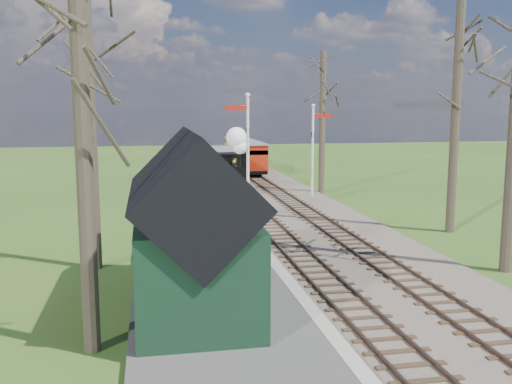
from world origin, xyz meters
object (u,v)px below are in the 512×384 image
at_px(red_carriage_a, 250,157).
at_px(person, 238,256).
at_px(red_carriage_b, 239,152).
at_px(semaphore_far, 314,143).
at_px(locomotive, 235,164).
at_px(sign_board, 242,243).
at_px(semaphore_near, 246,147).
at_px(station_shed, 193,232).
at_px(bench, 224,268).
at_px(coach, 223,163).

distance_m(red_carriage_a, person, 28.04).
xyz_separation_m(red_carriage_a, red_carriage_b, (0.00, 5.50, 0.00)).
bearing_deg(semaphore_far, locomotive, 147.61).
height_order(red_carriage_a, sign_board, red_carriage_a).
height_order(semaphore_near, semaphore_far, semaphore_near).
bearing_deg(station_shed, red_carriage_a, 76.99).
bearing_deg(red_carriage_a, sign_board, -100.80).
relative_size(bench, person, 1.10).
bearing_deg(coach, person, -96.32).
relative_size(red_carriage_a, sign_board, 4.70).
height_order(sign_board, person, person).
bearing_deg(locomotive, semaphore_far, -32.39).
bearing_deg(red_carriage_b, locomotive, -100.17).
distance_m(red_carriage_b, bench, 33.71).
relative_size(semaphore_far, red_carriage_a, 1.13).
relative_size(locomotive, person, 2.92).
xyz_separation_m(locomotive, coach, (0.01, 6.06, -0.51)).
relative_size(coach, red_carriage_b, 1.30).
distance_m(red_carriage_a, sign_board, 25.60).
bearing_deg(red_carriage_b, semaphore_near, -98.21).
distance_m(semaphore_near, coach, 15.03).
bearing_deg(red_carriage_b, person, -99.14).
bearing_deg(semaphore_far, sign_board, -116.29).
relative_size(red_carriage_a, red_carriage_b, 1.00).
height_order(red_carriage_b, bench, red_carriage_b).
bearing_deg(bench, person, 20.23).
bearing_deg(semaphore_near, sign_board, -101.06).
xyz_separation_m(sign_board, bench, (-1.00, -2.56, -0.14)).
bearing_deg(coach, station_shed, -99.10).
bearing_deg(red_carriage_a, bench, -101.81).
height_order(coach, red_carriage_b, red_carriage_b).
bearing_deg(semaphore_far, station_shed, -115.72).
height_order(coach, person, coach).
xyz_separation_m(red_carriage_a, bench, (-5.79, -27.70, -0.89)).
relative_size(semaphore_near, semaphore_far, 1.09).
distance_m(coach, red_carriage_b, 8.89).
distance_m(semaphore_near, locomotive, 8.98).
xyz_separation_m(semaphore_near, bench, (-2.42, -9.86, -3.02)).
bearing_deg(station_shed, coach, 80.90).
height_order(station_shed, bench, station_shed).
distance_m(locomotive, bench, 18.95).
bearing_deg(sign_board, locomotive, 82.27).
bearing_deg(locomotive, person, -98.33).
distance_m(coach, person, 24.68).
bearing_deg(red_carriage_b, red_carriage_a, -90.00).
relative_size(semaphore_far, person, 4.07).
distance_m(semaphore_far, bench, 17.78).
distance_m(sign_board, person, 2.45).
xyz_separation_m(locomotive, sign_board, (-2.18, -16.08, -1.17)).
relative_size(semaphore_far, sign_board, 5.31).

